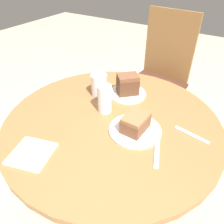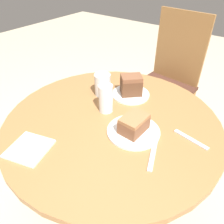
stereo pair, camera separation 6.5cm
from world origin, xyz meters
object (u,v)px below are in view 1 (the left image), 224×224
at_px(glass_water, 99,86).
at_px(plate_near, 135,130).
at_px(plate_far, 127,94).
at_px(glass_lemonade, 105,100).
at_px(chair, 158,76).
at_px(cake_slice_far, 128,84).
at_px(cake_slice_near, 136,123).

bearing_deg(glass_water, plate_near, -28.37).
bearing_deg(plate_far, glass_water, -145.96).
bearing_deg(glass_lemonade, chair, 93.97).
relative_size(cake_slice_far, glass_lemonade, 0.97).
bearing_deg(cake_slice_near, plate_near, -165.96).
xyz_separation_m(plate_far, glass_water, (-0.12, -0.08, 0.05)).
relative_size(chair, plate_near, 4.43).
xyz_separation_m(cake_slice_near, glass_lemonade, (-0.19, 0.05, 0.01)).
height_order(chair, plate_far, chair).
height_order(cake_slice_far, glass_lemonade, glass_lemonade).
height_order(chair, glass_water, chair).
height_order(cake_slice_near, glass_lemonade, glass_lemonade).
bearing_deg(glass_lemonade, plate_near, -15.88).
relative_size(plate_far, glass_water, 1.69).
distance_m(plate_far, cake_slice_near, 0.30).
xyz_separation_m(plate_near, glass_lemonade, (-0.19, 0.05, 0.05)).
height_order(plate_near, glass_lemonade, glass_lemonade).
relative_size(chair, plate_far, 5.01).
distance_m(plate_far, glass_water, 0.16).
bearing_deg(plate_far, glass_lemonade, -95.75).
height_order(plate_near, cake_slice_far, cake_slice_far).
distance_m(cake_slice_near, glass_lemonade, 0.20).
relative_size(chair, glass_water, 8.47).
bearing_deg(glass_water, chair, 86.73).
height_order(plate_near, cake_slice_near, cake_slice_near).
bearing_deg(cake_slice_near, cake_slice_far, 125.25).
height_order(plate_far, cake_slice_far, cake_slice_far).
distance_m(plate_far, glass_lemonade, 0.20).
bearing_deg(glass_water, glass_lemonade, -45.16).
bearing_deg(plate_far, cake_slice_near, -54.75).
distance_m(cake_slice_far, glass_water, 0.15).
bearing_deg(chair, plate_far, -77.45).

